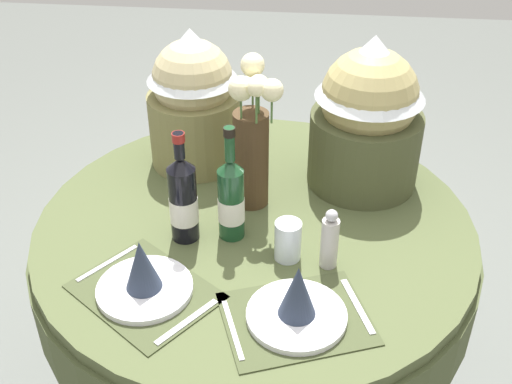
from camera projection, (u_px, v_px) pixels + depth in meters
dining_table at (255, 257)px, 1.92m from camera, size 1.28×1.28×0.73m
place_setting_left at (143, 278)px, 1.57m from camera, size 0.43×0.41×0.16m
place_setting_right at (297, 305)px, 1.49m from camera, size 0.41×0.36×0.16m
flower_vase at (252, 139)px, 1.80m from camera, size 0.15×0.19×0.45m
wine_bottle_left at (231, 198)px, 1.72m from camera, size 0.07×0.07×0.34m
wine_bottle_rear at (183, 199)px, 1.71m from camera, size 0.08×0.08×0.33m
tumbler_near_left at (288, 240)px, 1.68m from camera, size 0.07×0.07×0.11m
pepper_mill at (330, 241)px, 1.64m from camera, size 0.05×0.05×0.18m
gift_tub_back_left at (193, 94)px, 1.99m from camera, size 0.29×0.29×0.45m
gift_tub_back_right at (368, 109)px, 1.87m from camera, size 0.34×0.34×0.48m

